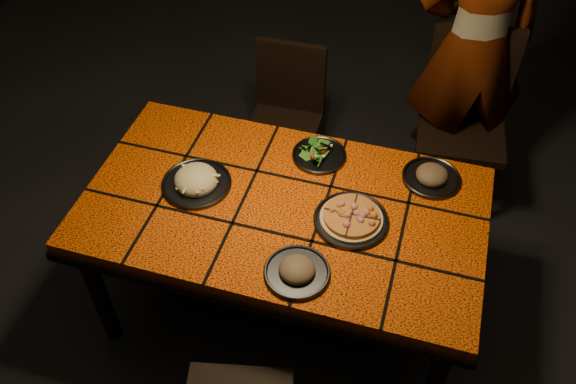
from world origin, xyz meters
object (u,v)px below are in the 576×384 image
(dining_table, at_px, (283,217))
(diner, at_px, (474,47))
(plate_pasta, at_px, (196,181))
(plate_pizza, at_px, (351,219))
(chair_far_right, at_px, (464,108))
(chair_far_left, at_px, (287,109))

(dining_table, height_order, diner, diner)
(diner, distance_m, plate_pasta, 1.53)
(diner, bearing_deg, plate_pizza, 51.32)
(plate_pizza, distance_m, plate_pasta, 0.65)
(chair_far_right, height_order, plate_pasta, chair_far_right)
(chair_far_left, distance_m, plate_pasta, 0.96)
(diner, height_order, plate_pizza, diner)
(chair_far_right, relative_size, plate_pasta, 3.39)
(plate_pizza, bearing_deg, diner, 73.36)
(chair_far_left, bearing_deg, chair_far_right, 8.86)
(chair_far_left, relative_size, diner, 0.47)
(chair_far_left, distance_m, chair_far_right, 0.93)
(chair_far_left, relative_size, plate_pizza, 2.82)
(chair_far_left, xyz_separation_m, diner, (0.88, 0.24, 0.40))
(plate_pizza, xyz_separation_m, plate_pasta, (-0.65, 0.01, 0.01))
(chair_far_right, distance_m, diner, 0.33)
(diner, bearing_deg, chair_far_left, -6.64)
(dining_table, xyz_separation_m, chair_far_left, (-0.26, 0.91, -0.20))
(chair_far_left, bearing_deg, diner, 13.86)
(diner, relative_size, plate_pizza, 5.95)
(chair_far_left, relative_size, plate_pasta, 2.88)
(chair_far_right, bearing_deg, chair_far_left, -174.64)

